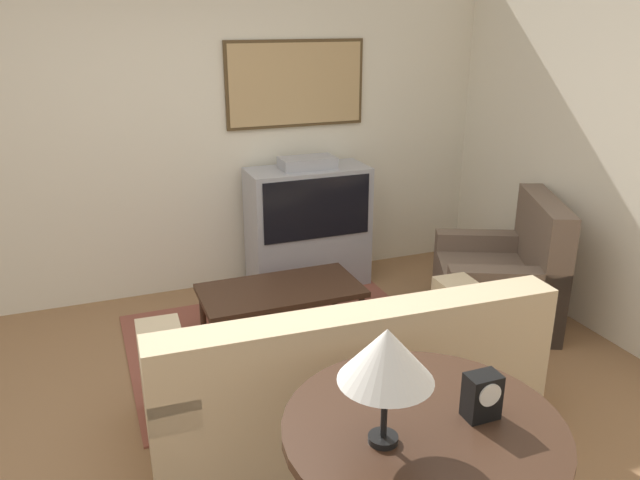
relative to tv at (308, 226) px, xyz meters
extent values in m
plane|color=#8E6642|center=(-0.93, -1.82, -0.53)|extent=(12.00, 12.00, 0.00)
cube|color=beige|center=(-0.93, 0.31, 0.82)|extent=(12.00, 0.06, 2.70)
cube|color=#4C381E|center=(0.00, 0.27, 1.15)|extent=(1.18, 0.03, 0.70)
cube|color=tan|center=(0.00, 0.25, 1.15)|extent=(1.13, 0.01, 0.65)
cube|color=brown|center=(-0.53, -0.91, -0.52)|extent=(2.11, 1.66, 0.01)
cube|color=#9E9EA3|center=(0.00, 0.00, -0.30)|extent=(1.00, 0.44, 0.46)
cube|color=#9E9EA3|center=(0.00, 0.00, 0.22)|extent=(1.00, 0.44, 0.57)
cube|color=black|center=(0.00, -0.22, 0.22)|extent=(0.90, 0.01, 0.50)
cube|color=#9E9EA3|center=(0.00, 0.00, 0.55)|extent=(0.45, 0.24, 0.09)
cube|color=#CCB289|center=(-0.50, -1.84, -0.32)|extent=(2.16, 0.99, 0.43)
cube|color=#CCB289|center=(-0.51, -2.19, 0.11)|extent=(2.14, 0.31, 0.41)
cube|color=#CCB289|center=(0.45, -1.88, -0.24)|extent=(0.28, 0.91, 0.59)
cube|color=#CCB289|center=(-1.44, -1.81, -0.24)|extent=(0.28, 0.91, 0.59)
cube|color=gray|center=(-0.03, -2.08, 0.07)|extent=(0.36, 0.13, 0.34)
cube|color=gray|center=(-0.98, -2.04, 0.07)|extent=(0.36, 0.13, 0.34)
cube|color=brown|center=(1.09, -1.12, -0.32)|extent=(1.13, 1.19, 0.43)
cube|color=brown|center=(1.38, -1.25, 0.16)|extent=(0.55, 0.92, 0.53)
cube|color=brown|center=(1.25, -0.77, -0.25)|extent=(0.80, 0.49, 0.57)
cube|color=brown|center=(0.93, -1.47, -0.25)|extent=(0.80, 0.49, 0.57)
cube|color=#3D2619|center=(-0.51, -0.82, -0.16)|extent=(1.13, 0.59, 0.04)
cylinder|color=#3D2619|center=(-1.03, -1.07, -0.35)|extent=(0.04, 0.04, 0.35)
cylinder|color=#3D2619|center=(0.01, -1.07, -0.35)|extent=(0.04, 0.04, 0.35)
cylinder|color=#3D2619|center=(-1.03, -0.58, -0.35)|extent=(0.04, 0.04, 0.35)
cylinder|color=#3D2619|center=(0.01, -0.58, -0.35)|extent=(0.04, 0.04, 0.35)
cylinder|color=#3D2619|center=(-0.62, -2.98, 0.21)|extent=(1.08, 1.08, 0.04)
cube|color=#3D2619|center=(-0.62, -2.98, 0.14)|extent=(0.92, 0.43, 0.08)
cylinder|color=#3D2619|center=(-0.25, -2.92, -0.17)|extent=(0.05, 0.05, 0.71)
cylinder|color=black|center=(-0.82, -3.02, 0.24)|extent=(0.11, 0.11, 0.02)
cylinder|color=black|center=(-0.82, -3.02, 0.45)|extent=(0.02, 0.02, 0.39)
cone|color=silver|center=(-0.82, -3.02, 0.58)|extent=(0.34, 0.34, 0.20)
cube|color=black|center=(-0.40, -3.02, 0.32)|extent=(0.13, 0.09, 0.18)
cylinder|color=white|center=(-0.40, -3.06, 0.35)|extent=(0.09, 0.01, 0.09)
camera|label=1|loc=(-1.70, -4.67, 1.68)|focal=35.00mm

